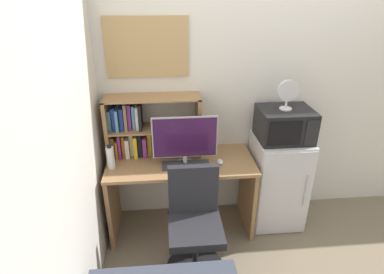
{
  "coord_description": "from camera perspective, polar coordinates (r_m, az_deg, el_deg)",
  "views": [
    {
      "loc": [
        -1.01,
        -2.8,
        2.2
      ],
      "look_at": [
        -0.79,
        -0.33,
        1.01
      ],
      "focal_mm": 29.81,
      "sensor_mm": 36.0,
      "label": 1
    }
  ],
  "objects": [
    {
      "name": "wall_back",
      "position": [
        3.28,
        20.68,
        8.04
      ],
      "size": [
        6.4,
        0.04,
        2.6
      ],
      "primitive_type": "cube",
      "color": "silver",
      "rests_on": "ground_plane"
    },
    {
      "name": "wall_left",
      "position": [
        1.62,
        -26.68,
        -11.32
      ],
      "size": [
        0.04,
        4.4,
        2.6
      ],
      "primitive_type": "cube",
      "color": "silver",
      "rests_on": "ground_plane"
    },
    {
      "name": "desk",
      "position": [
        3.02,
        -1.96,
        -8.01
      ],
      "size": [
        1.33,
        0.59,
        0.76
      ],
      "color": "#997047",
      "rests_on": "ground_plane"
    },
    {
      "name": "hutch_bookshelf",
      "position": [
        2.94,
        -9.43,
        1.73
      ],
      "size": [
        0.85,
        0.27,
        0.56
      ],
      "color": "#997047",
      "rests_on": "desk"
    },
    {
      "name": "monitor",
      "position": [
        2.73,
        -1.27,
        -0.39
      ],
      "size": [
        0.56,
        0.17,
        0.45
      ],
      "color": "#B7B7BC",
      "rests_on": "desk"
    },
    {
      "name": "keyboard",
      "position": [
        2.81,
        -1.11,
        -5.03
      ],
      "size": [
        0.42,
        0.14,
        0.02
      ],
      "primitive_type": "cube",
      "color": "#333338",
      "rests_on": "desk"
    },
    {
      "name": "computer_mouse",
      "position": [
        2.86,
        5.09,
        -4.42
      ],
      "size": [
        0.05,
        0.09,
        0.03
      ],
      "primitive_type": "ellipsoid",
      "color": "silver",
      "rests_on": "desk"
    },
    {
      "name": "water_bottle",
      "position": [
        2.83,
        -14.38,
        -3.54
      ],
      "size": [
        0.07,
        0.07,
        0.22
      ],
      "color": "silver",
      "rests_on": "desk"
    },
    {
      "name": "mini_fridge",
      "position": [
        3.26,
        14.96,
        -7.61
      ],
      "size": [
        0.5,
        0.5,
        0.92
      ],
      "color": "silver",
      "rests_on": "ground_plane"
    },
    {
      "name": "microwave",
      "position": [
        2.99,
        16.24,
        2.2
      ],
      "size": [
        0.47,
        0.39,
        0.29
      ],
      "color": "black",
      "rests_on": "mini_fridge"
    },
    {
      "name": "desk_fan",
      "position": [
        2.88,
        16.81,
        7.54
      ],
      "size": [
        0.19,
        0.11,
        0.27
      ],
      "color": "silver",
      "rests_on": "microwave"
    },
    {
      "name": "desk_chair",
      "position": [
        2.7,
        0.48,
        -16.15
      ],
      "size": [
        0.49,
        0.49,
        0.92
      ],
      "color": "black",
      "rests_on": "ground_plane"
    },
    {
      "name": "wall_corkboard",
      "position": [
        2.84,
        -8.11,
        15.59
      ],
      "size": [
        0.71,
        0.02,
        0.51
      ],
      "primitive_type": "cube",
      "color": "tan"
    }
  ]
}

